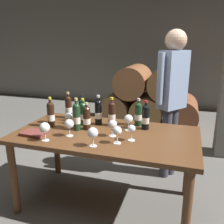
{
  "coord_description": "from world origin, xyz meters",
  "views": [
    {
      "loc": [
        0.7,
        -2.03,
        1.59
      ],
      "look_at": [
        0.0,
        0.2,
        0.91
      ],
      "focal_mm": 39.2,
      "sensor_mm": 36.0,
      "label": 1
    }
  ],
  "objects_px": {
    "wine_glass_4": "(69,117)",
    "wine_bottle_4": "(138,114)",
    "wine_glass_6": "(51,113)",
    "wine_bottle_3": "(83,113)",
    "wine_bottle_9": "(82,110)",
    "wine_bottle_2": "(51,114)",
    "wine_glass_0": "(113,125)",
    "wine_glass_7": "(69,124)",
    "wine_bottle_5": "(112,114)",
    "wine_glass_2": "(117,131)",
    "sommelier_presenting": "(172,92)",
    "tasting_notebook": "(34,133)",
    "wine_glass_8": "(132,129)",
    "wine_bottle_8": "(69,107)",
    "wine_glass_5": "(93,133)",
    "wine_bottle_1": "(98,112)",
    "dining_table": "(106,142)",
    "wine_bottle_7": "(77,116)",
    "wine_glass_3": "(128,119)",
    "wine_glass_1": "(45,128)",
    "wine_bottle_6": "(87,118)",
    "wine_bottle_0": "(146,117)"
  },
  "relations": [
    {
      "from": "wine_glass_4",
      "to": "wine_bottle_4",
      "type": "bearing_deg",
      "value": 22.68
    },
    {
      "from": "wine_glass_6",
      "to": "wine_bottle_3",
      "type": "bearing_deg",
      "value": 7.03
    },
    {
      "from": "wine_bottle_9",
      "to": "wine_bottle_2",
      "type": "bearing_deg",
      "value": -135.09
    },
    {
      "from": "wine_glass_0",
      "to": "wine_glass_4",
      "type": "relative_size",
      "value": 1.02
    },
    {
      "from": "wine_glass_7",
      "to": "wine_bottle_5",
      "type": "bearing_deg",
      "value": 54.28
    },
    {
      "from": "wine_glass_2",
      "to": "sommelier_presenting",
      "type": "bearing_deg",
      "value": 68.88
    },
    {
      "from": "tasting_notebook",
      "to": "sommelier_presenting",
      "type": "height_order",
      "value": "sommelier_presenting"
    },
    {
      "from": "wine_glass_8",
      "to": "wine_glass_6",
      "type": "bearing_deg",
      "value": 166.45
    },
    {
      "from": "wine_bottle_8",
      "to": "wine_glass_5",
      "type": "xyz_separation_m",
      "value": [
        0.55,
        -0.64,
        -0.01
      ]
    },
    {
      "from": "wine_bottle_1",
      "to": "wine_bottle_9",
      "type": "relative_size",
      "value": 1.05
    },
    {
      "from": "dining_table",
      "to": "wine_bottle_7",
      "type": "xyz_separation_m",
      "value": [
        -0.29,
        0.0,
        0.23
      ]
    },
    {
      "from": "wine_bottle_9",
      "to": "wine_glass_4",
      "type": "bearing_deg",
      "value": -104.23
    },
    {
      "from": "wine_glass_3",
      "to": "wine_glass_1",
      "type": "bearing_deg",
      "value": -143.67
    },
    {
      "from": "wine_bottle_2",
      "to": "wine_glass_8",
      "type": "distance_m",
      "value": 0.86
    },
    {
      "from": "wine_bottle_4",
      "to": "wine_bottle_7",
      "type": "relative_size",
      "value": 0.89
    },
    {
      "from": "wine_bottle_6",
      "to": "sommelier_presenting",
      "type": "bearing_deg",
      "value": 43.55
    },
    {
      "from": "wine_bottle_5",
      "to": "wine_bottle_8",
      "type": "height_order",
      "value": "same"
    },
    {
      "from": "wine_bottle_1",
      "to": "wine_glass_3",
      "type": "distance_m",
      "value": 0.35
    },
    {
      "from": "wine_bottle_6",
      "to": "wine_glass_4",
      "type": "height_order",
      "value": "wine_bottle_6"
    },
    {
      "from": "wine_glass_7",
      "to": "wine_glass_2",
      "type": "bearing_deg",
      "value": -3.69
    },
    {
      "from": "wine_bottle_6",
      "to": "wine_glass_6",
      "type": "distance_m",
      "value": 0.44
    },
    {
      "from": "dining_table",
      "to": "wine_bottle_2",
      "type": "bearing_deg",
      "value": 178.93
    },
    {
      "from": "wine_bottle_0",
      "to": "wine_bottle_8",
      "type": "height_order",
      "value": "wine_bottle_8"
    },
    {
      "from": "wine_bottle_1",
      "to": "wine_glass_5",
      "type": "bearing_deg",
      "value": -73.97
    },
    {
      "from": "wine_bottle_0",
      "to": "wine_glass_5",
      "type": "height_order",
      "value": "wine_bottle_0"
    },
    {
      "from": "wine_bottle_0",
      "to": "wine_glass_5",
      "type": "distance_m",
      "value": 0.63
    },
    {
      "from": "wine_glass_5",
      "to": "wine_glass_6",
      "type": "distance_m",
      "value": 0.78
    },
    {
      "from": "wine_bottle_1",
      "to": "wine_bottle_3",
      "type": "height_order",
      "value": "wine_bottle_1"
    },
    {
      "from": "wine_bottle_6",
      "to": "wine_glass_7",
      "type": "bearing_deg",
      "value": -110.78
    },
    {
      "from": "wine_glass_3",
      "to": "wine_bottle_9",
      "type": "bearing_deg",
      "value": 167.65
    },
    {
      "from": "wine_bottle_1",
      "to": "wine_bottle_3",
      "type": "bearing_deg",
      "value": -157.14
    },
    {
      "from": "wine_bottle_8",
      "to": "wine_glass_8",
      "type": "bearing_deg",
      "value": -27.86
    },
    {
      "from": "wine_bottle_2",
      "to": "wine_glass_8",
      "type": "bearing_deg",
      "value": -7.76
    },
    {
      "from": "wine_bottle_4",
      "to": "wine_bottle_9",
      "type": "distance_m",
      "value": 0.59
    },
    {
      "from": "wine_bottle_0",
      "to": "wine_glass_3",
      "type": "xyz_separation_m",
      "value": [
        -0.15,
        -0.09,
        -0.01
      ]
    },
    {
      "from": "wine_bottle_6",
      "to": "wine_glass_2",
      "type": "relative_size",
      "value": 1.79
    },
    {
      "from": "wine_glass_6",
      "to": "tasting_notebook",
      "type": "bearing_deg",
      "value": -84.98
    },
    {
      "from": "wine_bottle_2",
      "to": "wine_glass_5",
      "type": "distance_m",
      "value": 0.67
    },
    {
      "from": "wine_bottle_4",
      "to": "wine_bottle_7",
      "type": "bearing_deg",
      "value": -150.5
    },
    {
      "from": "wine_glass_0",
      "to": "tasting_notebook",
      "type": "bearing_deg",
      "value": -165.51
    },
    {
      "from": "wine_glass_1",
      "to": "wine_glass_2",
      "type": "relative_size",
      "value": 1.09
    },
    {
      "from": "wine_bottle_1",
      "to": "wine_glass_4",
      "type": "relative_size",
      "value": 2.03
    },
    {
      "from": "wine_bottle_5",
      "to": "sommelier_presenting",
      "type": "height_order",
      "value": "sommelier_presenting"
    },
    {
      "from": "wine_glass_1",
      "to": "wine_glass_6",
      "type": "distance_m",
      "value": 0.49
    },
    {
      "from": "wine_bottle_9",
      "to": "tasting_notebook",
      "type": "height_order",
      "value": "wine_bottle_9"
    },
    {
      "from": "wine_bottle_1",
      "to": "wine_bottle_9",
      "type": "height_order",
      "value": "wine_bottle_1"
    },
    {
      "from": "wine_bottle_5",
      "to": "tasting_notebook",
      "type": "xyz_separation_m",
      "value": [
        -0.61,
        -0.46,
        -0.11
      ]
    },
    {
      "from": "wine_bottle_2",
      "to": "wine_bottle_5",
      "type": "xyz_separation_m",
      "value": [
        0.57,
        0.21,
        -0.0
      ]
    },
    {
      "from": "wine_bottle_5",
      "to": "wine_glass_8",
      "type": "relative_size",
      "value": 2.05
    },
    {
      "from": "wine_bottle_5",
      "to": "wine_bottle_9",
      "type": "relative_size",
      "value": 1.0
    }
  ]
}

